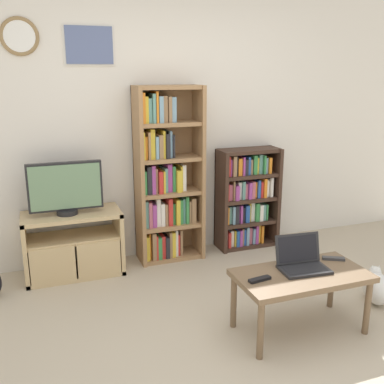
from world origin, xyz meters
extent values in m
plane|color=#BCAD93|center=(0.00, 0.00, 0.00)|extent=(18.00, 18.00, 0.00)
cube|color=silver|center=(0.00, 2.04, 1.30)|extent=(5.82, 0.06, 2.60)
torus|color=olive|center=(-1.19, 2.00, 2.06)|extent=(0.31, 0.03, 0.31)
cylinder|color=white|center=(-1.19, 2.00, 2.06)|extent=(0.26, 0.02, 0.26)
cube|color=silver|center=(-0.63, 2.01, 2.00)|extent=(0.44, 0.01, 0.34)
cube|color=slate|center=(-0.63, 2.00, 2.00)|extent=(0.40, 0.02, 0.31)
cube|color=tan|center=(-1.31, 1.79, 0.29)|extent=(0.04, 0.41, 0.58)
cube|color=tan|center=(-0.49, 1.79, 0.29)|extent=(0.04, 0.41, 0.58)
cube|color=tan|center=(-0.90, 1.79, 0.56)|extent=(0.85, 0.41, 0.04)
cube|color=tan|center=(-0.90, 1.79, 0.02)|extent=(0.85, 0.41, 0.04)
cube|color=tan|center=(-0.90, 1.79, 0.35)|extent=(0.78, 0.38, 0.04)
cube|color=tan|center=(-1.09, 1.59, 0.19)|extent=(0.37, 0.02, 0.31)
cube|color=tan|center=(-0.70, 1.59, 0.19)|extent=(0.37, 0.02, 0.31)
cylinder|color=black|center=(-0.93, 1.76, 0.60)|extent=(0.18, 0.18, 0.04)
cube|color=black|center=(-0.93, 1.76, 0.83)|extent=(0.63, 0.05, 0.42)
cube|color=slate|center=(-0.93, 1.73, 0.83)|extent=(0.59, 0.01, 0.39)
cube|color=#9E754C|center=(-0.27, 1.84, 0.83)|extent=(0.04, 0.31, 1.66)
cube|color=#9E754C|center=(0.32, 1.84, 0.83)|extent=(0.04, 0.31, 1.66)
cube|color=#9E754C|center=(0.02, 1.99, 0.83)|extent=(0.62, 0.02, 1.66)
cube|color=#9E754C|center=(0.02, 1.84, 0.02)|extent=(0.55, 0.28, 0.04)
cube|color=#9E754C|center=(0.02, 1.84, 0.34)|extent=(0.55, 0.28, 0.04)
cube|color=#9E754C|center=(0.02, 1.84, 0.67)|extent=(0.55, 0.28, 0.04)
cube|color=#9E754C|center=(0.02, 1.84, 0.99)|extent=(0.55, 0.28, 0.04)
cube|color=#9E754C|center=(0.02, 1.84, 1.32)|extent=(0.55, 0.28, 0.04)
cube|color=#9E754C|center=(0.02, 1.84, 1.64)|extent=(0.55, 0.28, 0.04)
cube|color=gold|center=(-0.23, 1.85, 0.15)|extent=(0.04, 0.24, 0.24)
cube|color=orange|center=(-0.20, 1.86, 0.17)|extent=(0.02, 0.20, 0.26)
cube|color=#93704C|center=(-0.16, 1.85, 0.17)|extent=(0.04, 0.25, 0.27)
cube|color=red|center=(-0.14, 1.85, 0.16)|extent=(0.02, 0.25, 0.24)
cube|color=#388947|center=(-0.11, 1.85, 0.15)|extent=(0.04, 0.24, 0.22)
cube|color=red|center=(-0.07, 1.85, 0.15)|extent=(0.03, 0.23, 0.22)
cube|color=#232328|center=(-0.03, 1.85, 0.14)|extent=(0.04, 0.25, 0.21)
cube|color=#93704C|center=(0.00, 1.85, 0.16)|extent=(0.02, 0.24, 0.26)
cube|color=gold|center=(0.03, 1.85, 0.16)|extent=(0.03, 0.24, 0.25)
cube|color=white|center=(0.07, 1.85, 0.17)|extent=(0.03, 0.21, 0.26)
cube|color=red|center=(0.09, 1.86, 0.14)|extent=(0.02, 0.20, 0.21)
cube|color=#93704C|center=(0.12, 1.86, 0.16)|extent=(0.02, 0.20, 0.26)
cube|color=#5B9389|center=(-0.23, 1.85, 0.49)|extent=(0.04, 0.22, 0.26)
cube|color=#B75B70|center=(-0.19, 1.85, 0.48)|extent=(0.03, 0.24, 0.25)
cube|color=#9E4293|center=(-0.15, 1.85, 0.47)|extent=(0.04, 0.22, 0.22)
cube|color=white|center=(-0.11, 1.86, 0.49)|extent=(0.04, 0.20, 0.27)
cube|color=white|center=(-0.07, 1.85, 0.47)|extent=(0.04, 0.21, 0.22)
cube|color=#93704C|center=(-0.03, 1.85, 0.47)|extent=(0.03, 0.21, 0.21)
cube|color=red|center=(0.01, 1.85, 0.49)|extent=(0.04, 0.23, 0.26)
cube|color=#388947|center=(0.04, 1.86, 0.46)|extent=(0.03, 0.19, 0.21)
cube|color=gold|center=(0.08, 1.85, 0.48)|extent=(0.04, 0.24, 0.25)
cube|color=#388947|center=(0.12, 1.85, 0.48)|extent=(0.03, 0.22, 0.24)
cube|color=#5B9389|center=(0.15, 1.86, 0.48)|extent=(0.02, 0.20, 0.25)
cube|color=#388947|center=(0.17, 1.85, 0.49)|extent=(0.03, 0.23, 0.26)
cube|color=#93704C|center=(0.20, 1.85, 0.47)|extent=(0.02, 0.22, 0.22)
cube|color=#93704C|center=(0.24, 1.85, 0.48)|extent=(0.04, 0.23, 0.24)
cube|color=#388947|center=(-0.23, 1.85, 0.79)|extent=(0.03, 0.22, 0.22)
cube|color=#232328|center=(-0.19, 1.85, 0.82)|extent=(0.04, 0.23, 0.26)
cube|color=#9E4293|center=(-0.15, 1.85, 0.82)|extent=(0.03, 0.23, 0.27)
cube|color=#93704C|center=(-0.12, 1.86, 0.80)|extent=(0.02, 0.21, 0.23)
cube|color=red|center=(-0.09, 1.85, 0.79)|extent=(0.04, 0.24, 0.21)
cube|color=gold|center=(-0.05, 1.85, 0.79)|extent=(0.02, 0.24, 0.21)
cube|color=#5B9389|center=(-0.03, 1.86, 0.80)|extent=(0.03, 0.21, 0.23)
cube|color=#9E4293|center=(0.01, 1.86, 0.82)|extent=(0.04, 0.20, 0.26)
cube|color=#388947|center=(0.05, 1.86, 0.81)|extent=(0.03, 0.20, 0.24)
cube|color=gold|center=(0.09, 1.85, 0.79)|extent=(0.04, 0.25, 0.20)
cube|color=gold|center=(0.12, 1.85, 0.81)|extent=(0.02, 0.22, 0.24)
cube|color=white|center=(0.15, 1.86, 0.81)|extent=(0.03, 0.20, 0.25)
cube|color=gold|center=(-0.23, 1.85, 1.14)|extent=(0.02, 0.23, 0.25)
cube|color=orange|center=(-0.21, 1.85, 1.11)|extent=(0.02, 0.21, 0.21)
cube|color=#93704C|center=(-0.19, 1.85, 1.13)|extent=(0.02, 0.24, 0.25)
cube|color=gold|center=(-0.15, 1.85, 1.15)|extent=(0.04, 0.21, 0.27)
cube|color=#759EB7|center=(-0.11, 1.85, 1.11)|extent=(0.03, 0.24, 0.20)
cube|color=#93704C|center=(-0.08, 1.85, 1.12)|extent=(0.04, 0.23, 0.22)
cube|color=gold|center=(-0.04, 1.86, 1.14)|extent=(0.02, 0.21, 0.25)
cube|color=#232328|center=(-0.01, 1.85, 1.12)|extent=(0.04, 0.23, 0.22)
cube|color=#759EB7|center=(0.02, 1.86, 1.13)|extent=(0.02, 0.20, 0.24)
cube|color=#232328|center=(0.05, 1.86, 1.12)|extent=(0.02, 0.21, 0.21)
cube|color=orange|center=(-0.23, 1.85, 1.47)|extent=(0.03, 0.25, 0.27)
cube|color=gold|center=(-0.20, 1.86, 1.45)|extent=(0.03, 0.21, 0.23)
cube|color=#5B9389|center=(-0.17, 1.86, 1.44)|extent=(0.03, 0.21, 0.22)
cube|color=#5B9389|center=(-0.13, 1.85, 1.46)|extent=(0.03, 0.23, 0.26)
cube|color=orange|center=(-0.10, 1.85, 1.47)|extent=(0.02, 0.23, 0.28)
cube|color=#759EB7|center=(-0.07, 1.85, 1.45)|extent=(0.04, 0.23, 0.23)
cube|color=#93704C|center=(-0.03, 1.86, 1.45)|extent=(0.04, 0.21, 0.24)
cube|color=#93704C|center=(0.01, 1.85, 1.45)|extent=(0.03, 0.23, 0.23)
cube|color=#759EB7|center=(0.05, 1.85, 1.45)|extent=(0.04, 0.21, 0.22)
cube|color=#3D281E|center=(0.57, 1.86, 0.52)|extent=(0.04, 0.27, 1.03)
cube|color=#3D281E|center=(1.17, 1.86, 0.52)|extent=(0.04, 0.27, 1.03)
cube|color=#3D281E|center=(0.87, 1.99, 0.52)|extent=(0.63, 0.02, 1.03)
cube|color=#3D281E|center=(0.87, 1.86, 0.02)|extent=(0.56, 0.24, 0.04)
cube|color=#3D281E|center=(0.87, 1.86, 0.27)|extent=(0.56, 0.24, 0.04)
cube|color=#3D281E|center=(0.87, 1.86, 0.52)|extent=(0.56, 0.24, 0.04)
cube|color=#3D281E|center=(0.87, 1.86, 0.76)|extent=(0.56, 0.24, 0.04)
cube|color=#3D281E|center=(0.87, 1.86, 1.01)|extent=(0.56, 0.24, 0.04)
cube|color=#B75B70|center=(0.61, 1.87, 0.11)|extent=(0.02, 0.19, 0.15)
cube|color=red|center=(0.63, 1.87, 0.12)|extent=(0.03, 0.21, 0.16)
cube|color=white|center=(0.67, 1.87, 0.12)|extent=(0.04, 0.18, 0.17)
cube|color=gold|center=(0.70, 1.87, 0.12)|extent=(0.02, 0.19, 0.17)
cube|color=#2856A8|center=(0.73, 1.86, 0.12)|extent=(0.03, 0.21, 0.17)
cube|color=#9E4293|center=(0.76, 1.86, 0.12)|extent=(0.03, 0.21, 0.17)
cube|color=#93704C|center=(0.79, 1.87, 0.13)|extent=(0.02, 0.19, 0.18)
cube|color=#2856A8|center=(0.81, 1.87, 0.12)|extent=(0.02, 0.19, 0.17)
cube|color=#759EB7|center=(0.84, 1.87, 0.13)|extent=(0.03, 0.21, 0.19)
cube|color=#B75B70|center=(0.88, 1.87, 0.12)|extent=(0.04, 0.17, 0.18)
cube|color=#759EB7|center=(0.92, 1.87, 0.12)|extent=(0.02, 0.19, 0.17)
cube|color=#9E4293|center=(0.95, 1.87, 0.13)|extent=(0.03, 0.20, 0.20)
cube|color=gold|center=(0.98, 1.87, 0.14)|extent=(0.03, 0.17, 0.20)
cube|color=orange|center=(1.01, 1.87, 0.13)|extent=(0.02, 0.20, 0.19)
cube|color=orange|center=(0.61, 1.87, 0.37)|extent=(0.03, 0.20, 0.18)
cube|color=#5B9389|center=(0.65, 1.87, 0.37)|extent=(0.03, 0.17, 0.18)
cube|color=#759EB7|center=(0.68, 1.87, 0.38)|extent=(0.03, 0.20, 0.19)
cube|color=#232328|center=(0.71, 1.87, 0.38)|extent=(0.04, 0.20, 0.19)
cube|color=#9E4293|center=(0.74, 1.88, 0.37)|extent=(0.02, 0.17, 0.17)
cube|color=#9E4293|center=(0.76, 1.87, 0.38)|extent=(0.02, 0.20, 0.19)
cube|color=#232328|center=(0.80, 1.87, 0.36)|extent=(0.03, 0.18, 0.16)
cube|color=#2856A8|center=(0.83, 1.87, 0.37)|extent=(0.04, 0.20, 0.18)
cube|color=gold|center=(0.87, 1.88, 0.38)|extent=(0.02, 0.17, 0.19)
cube|color=white|center=(0.90, 1.88, 0.38)|extent=(0.04, 0.17, 0.20)
cube|color=#388947|center=(0.94, 1.87, 0.38)|extent=(0.04, 0.21, 0.19)
cube|color=white|center=(0.99, 1.86, 0.37)|extent=(0.04, 0.22, 0.17)
cube|color=#5B9389|center=(1.02, 1.87, 0.37)|extent=(0.04, 0.20, 0.17)
cube|color=#388947|center=(1.06, 1.87, 0.37)|extent=(0.02, 0.20, 0.17)
cube|color=red|center=(0.61, 1.87, 0.62)|extent=(0.02, 0.20, 0.17)
cube|color=#B75B70|center=(0.64, 1.87, 0.61)|extent=(0.04, 0.17, 0.16)
cube|color=#93704C|center=(0.67, 1.87, 0.63)|extent=(0.02, 0.20, 0.20)
cube|color=#9E4293|center=(0.71, 1.86, 0.61)|extent=(0.04, 0.22, 0.15)
cube|color=white|center=(0.75, 1.87, 0.62)|extent=(0.03, 0.17, 0.18)
cube|color=#5B9389|center=(0.78, 1.87, 0.63)|extent=(0.03, 0.20, 0.19)
cube|color=#B75B70|center=(0.81, 1.87, 0.61)|extent=(0.03, 0.18, 0.16)
cube|color=#9E4293|center=(0.85, 1.86, 0.62)|extent=(0.03, 0.21, 0.17)
cube|color=#B75B70|center=(0.89, 1.87, 0.62)|extent=(0.03, 0.21, 0.18)
cube|color=orange|center=(0.92, 1.87, 0.62)|extent=(0.03, 0.18, 0.16)
cube|color=#2856A8|center=(0.95, 1.87, 0.63)|extent=(0.03, 0.20, 0.19)
cube|color=red|center=(0.99, 1.87, 0.62)|extent=(0.03, 0.20, 0.16)
cube|color=orange|center=(1.02, 1.86, 0.63)|extent=(0.03, 0.22, 0.20)
cube|color=white|center=(1.05, 1.87, 0.62)|extent=(0.02, 0.19, 0.18)
cube|color=white|center=(1.07, 1.87, 0.62)|extent=(0.02, 0.17, 0.16)
cube|color=white|center=(1.10, 1.87, 0.63)|extent=(0.03, 0.21, 0.20)
cube|color=red|center=(0.61, 1.87, 0.88)|extent=(0.03, 0.20, 0.20)
cube|color=#9E4293|center=(0.64, 1.87, 0.86)|extent=(0.02, 0.18, 0.16)
cube|color=#93704C|center=(0.67, 1.86, 0.88)|extent=(0.04, 0.21, 0.20)
cube|color=#232328|center=(0.70, 1.87, 0.88)|extent=(0.02, 0.17, 0.19)
cube|color=orange|center=(0.74, 1.87, 0.87)|extent=(0.04, 0.19, 0.17)
cube|color=#9E4293|center=(0.77, 1.87, 0.87)|extent=(0.02, 0.20, 0.18)
cube|color=#232328|center=(0.80, 1.87, 0.86)|extent=(0.03, 0.21, 0.16)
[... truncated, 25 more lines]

